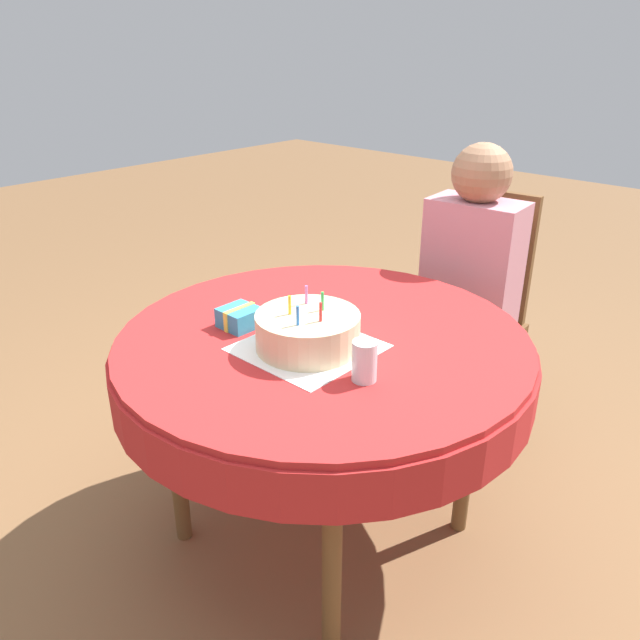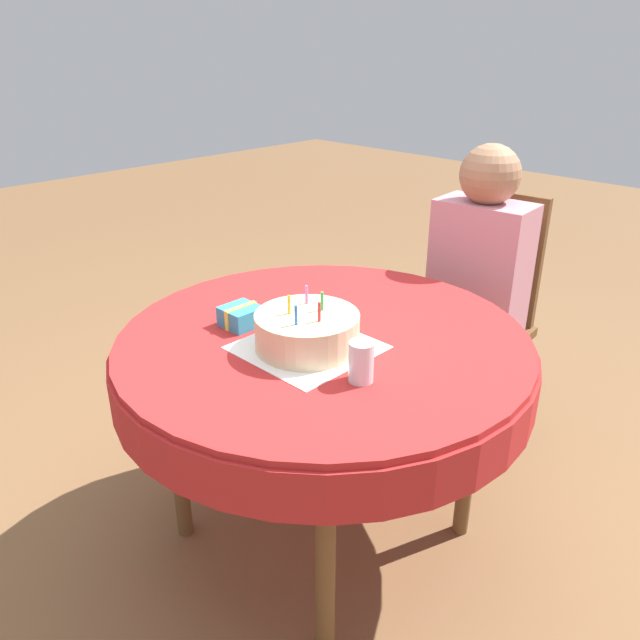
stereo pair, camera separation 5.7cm
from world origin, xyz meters
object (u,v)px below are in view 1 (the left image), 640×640
birthday_cake (308,331)px  drinking_glass (364,361)px  person (470,268)px  gift_box (240,317)px  chair (475,308)px

birthday_cake → drinking_glass: bearing=-8.1°
person → gift_box: bearing=-107.2°
drinking_glass → person: bearing=105.0°
birthday_cake → gift_box: 0.24m
chair → drinking_glass: (0.26, -1.05, 0.27)m
person → chair: bearing=90.0°
person → drinking_glass: size_ratio=11.11×
birthday_cake → gift_box: (-0.24, -0.03, -0.02)m
birthday_cake → drinking_glass: birthday_cake is taller
chair → gift_box: size_ratio=8.82×
chair → person: person is taller
birthday_cake → chair: bearing=92.4°
person → drinking_glass: bearing=-80.1°
drinking_glass → gift_box: drinking_glass is taller
person → drinking_glass: person is taller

